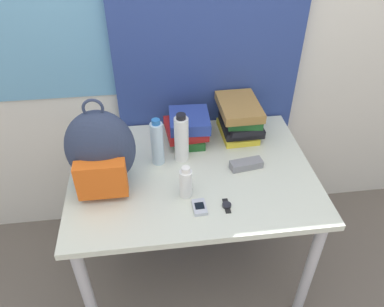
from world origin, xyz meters
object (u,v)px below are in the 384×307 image
object	(u,v)px
book_stack_center	(240,118)
cell_phone	(200,207)
backpack	(101,151)
sports_bottle	(181,139)
sunglasses_case	(246,164)
wristwatch	(227,205)
sunscreen_bottle	(186,183)
book_stack_left	(188,127)
water_bottle	(157,143)

from	to	relation	value
book_stack_center	cell_phone	world-z (taller)	book_stack_center
backpack	sports_bottle	xyz separation A→B (m)	(0.35, 0.12, -0.06)
backpack	sports_bottle	bearing A→B (deg)	19.44
sunglasses_case	wristwatch	xyz separation A→B (m)	(-0.14, -0.23, -0.01)
sunscreen_bottle	sports_bottle	bearing A→B (deg)	88.12
cell_phone	book_stack_left	bearing A→B (deg)	88.74
book_stack_left	water_bottle	size ratio (longest dim) A/B	0.96
water_bottle	sports_bottle	world-z (taller)	sports_bottle
sports_bottle	wristwatch	xyz separation A→B (m)	(0.15, -0.34, -0.11)
book_stack_center	sunscreen_bottle	world-z (taller)	book_stack_center
book_stack_left	cell_phone	distance (m)	0.50
sunscreen_bottle	sunglasses_case	size ratio (longest dim) A/B	0.98
sunscreen_bottle	cell_phone	bearing A→B (deg)	-62.41
book_stack_left	sunglasses_case	size ratio (longest dim) A/B	1.47
book_stack_center	sports_bottle	world-z (taller)	sports_bottle
book_stack_center	backpack	bearing A→B (deg)	-156.43
book_stack_center	sunscreen_bottle	bearing A→B (deg)	-128.07
water_bottle	cell_phone	world-z (taller)	water_bottle
sports_bottle	cell_phone	distance (m)	0.36
book_stack_center	book_stack_left	bearing A→B (deg)	-177.79
water_bottle	wristwatch	xyz separation A→B (m)	(0.26, -0.33, -0.11)
backpack	book_stack_left	size ratio (longest dim) A/B	1.83
wristwatch	backpack	bearing A→B (deg)	157.11
sports_bottle	sunscreen_bottle	world-z (taller)	sports_bottle
backpack	cell_phone	bearing A→B (deg)	-28.48
backpack	book_stack_center	world-z (taller)	backpack
book_stack_left	cell_phone	bearing A→B (deg)	-91.26
sunscreen_bottle	book_stack_left	bearing A→B (deg)	82.05
book_stack_center	water_bottle	bearing A→B (deg)	-157.50
backpack	wristwatch	size ratio (longest dim) A/B	5.09
water_bottle	cell_phone	distance (m)	0.37
water_bottle	sports_bottle	xyz separation A→B (m)	(0.11, 0.01, 0.01)
sunglasses_case	book_stack_left	bearing A→B (deg)	133.00
cell_phone	sunglasses_case	size ratio (longest dim) A/B	0.56
sports_bottle	wristwatch	distance (m)	0.39
sports_bottle	cell_phone	xyz separation A→B (m)	(0.04, -0.34, -0.11)
book_stack_center	sunglasses_case	world-z (taller)	book_stack_center
book_stack_left	sunglasses_case	bearing A→B (deg)	-47.00
sunglasses_case	wristwatch	world-z (taller)	sunglasses_case
book_stack_left	water_bottle	bearing A→B (deg)	-133.82
book_stack_center	sunglasses_case	xyz separation A→B (m)	(-0.03, -0.27, -0.08)
backpack	book_stack_center	distance (m)	0.73
water_bottle	sports_bottle	bearing A→B (deg)	5.23
book_stack_center	cell_phone	size ratio (longest dim) A/B	3.19
book_stack_left	sports_bottle	world-z (taller)	sports_bottle
sunglasses_case	sports_bottle	bearing A→B (deg)	160.59
backpack	sunglasses_case	world-z (taller)	backpack
sunglasses_case	wristwatch	distance (m)	0.27
wristwatch	sports_bottle	bearing A→B (deg)	114.19
book_stack_center	water_bottle	size ratio (longest dim) A/B	1.18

